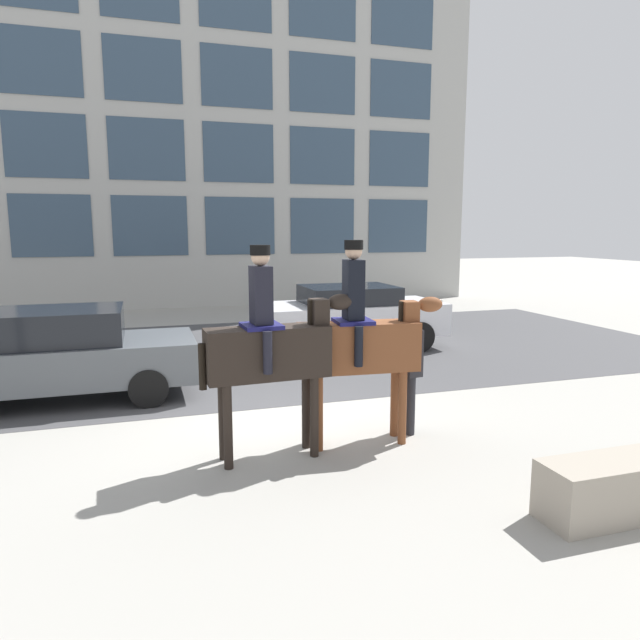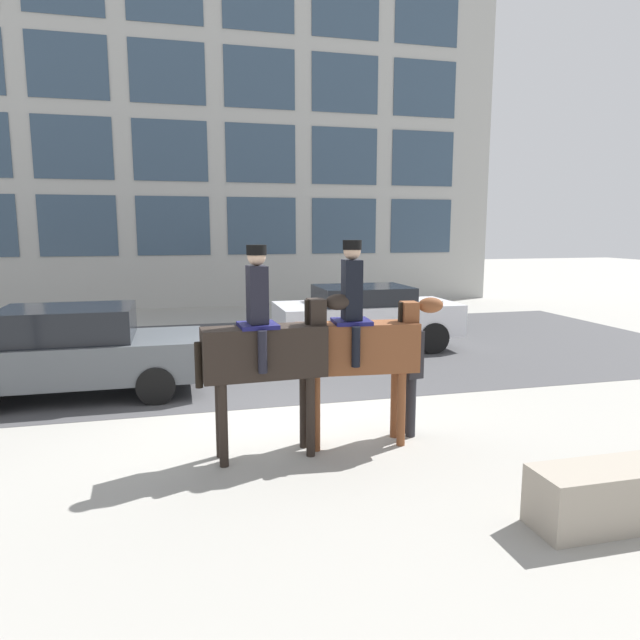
{
  "view_description": "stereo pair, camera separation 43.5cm",
  "coord_description": "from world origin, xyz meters",
  "px_view_note": "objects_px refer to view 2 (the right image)",
  "views": [
    {
      "loc": [
        -1.95,
        -8.06,
        2.82
      ],
      "look_at": [
        0.33,
        -0.82,
        1.6
      ],
      "focal_mm": 32.0,
      "sensor_mm": 36.0,
      "label": 1
    },
    {
      "loc": [
        -1.53,
        -8.18,
        2.82
      ],
      "look_at": [
        0.33,
        -0.82,
        1.6
      ],
      "focal_mm": 32.0,
      "sensor_mm": 36.0,
      "label": 2
    }
  ],
  "objects_px": {
    "mounted_horse_lead": "(267,347)",
    "street_car_near_lane": "(75,351)",
    "mounted_horse_companion": "(360,342)",
    "pedestrian_bystander": "(408,365)",
    "street_car_far_lane": "(366,315)"
  },
  "relations": [
    {
      "from": "pedestrian_bystander",
      "to": "street_car_near_lane",
      "type": "height_order",
      "value": "pedestrian_bystander"
    },
    {
      "from": "pedestrian_bystander",
      "to": "street_car_far_lane",
      "type": "relative_size",
      "value": 0.4
    },
    {
      "from": "street_car_far_lane",
      "to": "mounted_horse_companion",
      "type": "bearing_deg",
      "value": -109.53
    },
    {
      "from": "mounted_horse_companion",
      "to": "mounted_horse_lead",
      "type": "bearing_deg",
      "value": -168.92
    },
    {
      "from": "mounted_horse_lead",
      "to": "street_car_far_lane",
      "type": "xyz_separation_m",
      "value": [
        3.26,
        5.86,
        -0.59
      ]
    },
    {
      "from": "mounted_horse_lead",
      "to": "pedestrian_bystander",
      "type": "height_order",
      "value": "mounted_horse_lead"
    },
    {
      "from": "mounted_horse_companion",
      "to": "street_car_near_lane",
      "type": "bearing_deg",
      "value": 145.65
    },
    {
      "from": "mounted_horse_companion",
      "to": "street_car_far_lane",
      "type": "relative_size",
      "value": 0.63
    },
    {
      "from": "mounted_horse_companion",
      "to": "street_car_near_lane",
      "type": "relative_size",
      "value": 0.64
    },
    {
      "from": "mounted_horse_companion",
      "to": "pedestrian_bystander",
      "type": "bearing_deg",
      "value": 15.97
    },
    {
      "from": "mounted_horse_companion",
      "to": "street_car_far_lane",
      "type": "xyz_separation_m",
      "value": [
        2.03,
        5.73,
        -0.57
      ]
    },
    {
      "from": "street_car_near_lane",
      "to": "street_car_far_lane",
      "type": "distance_m",
      "value": 6.5
    },
    {
      "from": "mounted_horse_lead",
      "to": "street_car_near_lane",
      "type": "relative_size",
      "value": 0.63
    },
    {
      "from": "mounted_horse_companion",
      "to": "street_car_near_lane",
      "type": "height_order",
      "value": "mounted_horse_companion"
    },
    {
      "from": "mounted_horse_lead",
      "to": "street_car_near_lane",
      "type": "xyz_separation_m",
      "value": [
        -2.76,
        3.4,
        -0.61
      ]
    }
  ]
}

